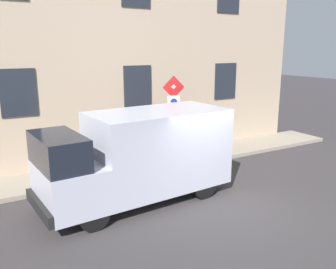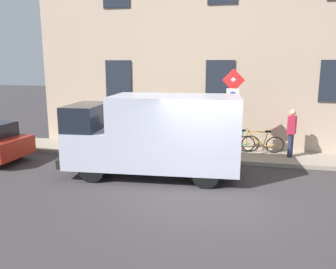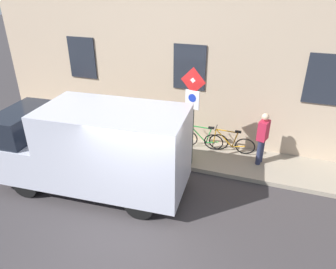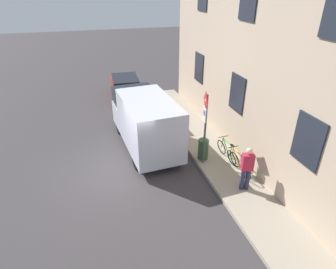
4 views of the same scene
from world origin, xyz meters
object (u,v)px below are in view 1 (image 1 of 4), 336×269
(delivery_van, at_px, (140,155))
(bicycle_orange, at_px, (181,144))
(litter_bin, at_px, (165,152))
(pedestrian, at_px, (208,128))
(sign_post_stacked, at_px, (173,108))
(bicycle_green, at_px, (162,147))

(delivery_van, height_order, bicycle_orange, delivery_van)
(delivery_van, relative_size, bicycle_orange, 3.18)
(delivery_van, relative_size, litter_bin, 6.06)
(bicycle_orange, distance_m, pedestrian, 1.22)
(sign_post_stacked, height_order, bicycle_orange, sign_post_stacked)
(delivery_van, distance_m, pedestrian, 5.05)
(bicycle_orange, relative_size, pedestrian, 1.00)
(bicycle_green, height_order, litter_bin, litter_bin)
(bicycle_orange, relative_size, litter_bin, 1.91)
(sign_post_stacked, bearing_deg, bicycle_green, -7.32)
(sign_post_stacked, xyz_separation_m, bicycle_green, (1.09, -0.14, -1.66))
(sign_post_stacked, distance_m, litter_bin, 1.61)
(bicycle_orange, xyz_separation_m, bicycle_green, (-0.00, 0.89, 0.00))
(delivery_van, xyz_separation_m, bicycle_orange, (3.00, -3.23, -0.82))
(litter_bin, bearing_deg, sign_post_stacked, -117.60)
(bicycle_orange, height_order, litter_bin, litter_bin)
(delivery_van, distance_m, bicycle_green, 3.89)
(bicycle_green, height_order, pedestrian, pedestrian)
(delivery_van, bearing_deg, bicycle_orange, -141.23)
(bicycle_orange, xyz_separation_m, litter_bin, (-0.95, 1.29, 0.08))
(bicycle_green, bearing_deg, sign_post_stacked, 78.33)
(delivery_van, height_order, bicycle_green, delivery_van)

